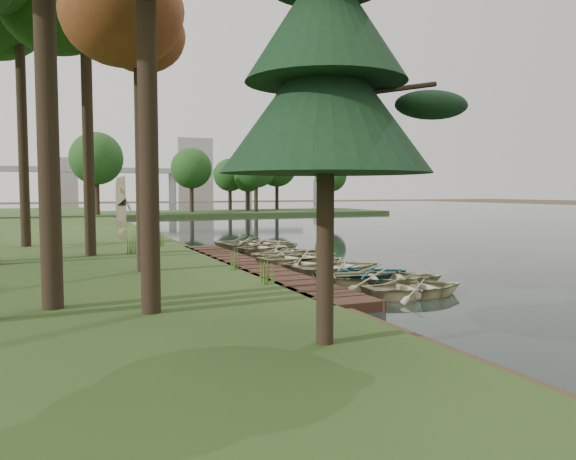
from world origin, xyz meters
name	(u,v)px	position (x,y,z in m)	size (l,w,h in m)	color
ground	(290,270)	(0.00, 0.00, 0.00)	(300.00, 300.00, 0.00)	#3D2F1D
water	(501,224)	(30.00, 20.00, 0.03)	(130.00, 200.00, 0.05)	black
boardwalk	(251,268)	(-1.60, 0.00, 0.15)	(1.60, 16.00, 0.30)	#361F15
peninsula	(191,214)	(8.00, 50.00, 0.23)	(50.00, 14.00, 0.45)	#2B431E
far_trees	(164,164)	(4.67, 50.00, 6.43)	(45.60, 5.60, 8.80)	black
bridge	(141,174)	(12.31, 120.00, 7.08)	(95.90, 4.00, 8.60)	#A5A5A0
building_a	(193,170)	(30.00, 140.00, 9.00)	(10.00, 8.00, 18.00)	#A5A5A0
building_b	(62,180)	(-5.00, 145.00, 6.00)	(8.00, 8.00, 12.00)	#A5A5A0
rowboat_0	(415,285)	(1.05, -6.69, 0.37)	(2.22, 3.11, 0.64)	tan
rowboat_1	(382,276)	(0.89, -5.15, 0.44)	(2.71, 3.80, 0.79)	tan
rowboat_2	(365,272)	(0.99, -4.01, 0.40)	(2.38, 3.34, 0.69)	#276A6E
rowboat_3	(340,265)	(1.00, -2.23, 0.41)	(2.51, 3.52, 0.73)	tan
rowboat_4	(317,261)	(0.89, -0.61, 0.38)	(2.26, 3.16, 0.66)	tan
rowboat_5	(301,256)	(0.79, 0.73, 0.43)	(2.61, 3.66, 0.76)	tan
rowboat_6	(287,254)	(0.81, 2.19, 0.38)	(2.27, 3.18, 0.66)	tan
rowboat_7	(281,250)	(1.11, 3.63, 0.39)	(2.37, 3.31, 0.69)	tan
rowboat_8	(272,246)	(1.28, 5.12, 0.44)	(2.72, 3.80, 0.79)	tan
rowboat_9	(260,243)	(1.29, 6.90, 0.43)	(2.64, 3.69, 0.77)	tan
rowboat_10	(248,241)	(1.10, 8.25, 0.41)	(2.48, 3.47, 0.72)	tan
stored_rowboat	(124,236)	(-4.91, 11.10, 0.67)	(2.57, 3.61, 0.75)	tan
tree_2	(139,18)	(-5.64, -0.16, 8.93)	(4.00, 4.00, 10.45)	black
tree_6	(19,13)	(-9.69, 10.99, 11.76)	(4.70, 4.70, 13.63)	black
pine_tree	(326,58)	(-4.03, -10.92, 5.44)	(3.80, 3.80, 8.20)	black
reeds_0	(267,269)	(-2.60, -4.26, 0.74)	(0.60, 0.60, 0.88)	#3F661E
reeds_1	(234,257)	(-2.60, -0.98, 0.75)	(0.60, 0.60, 0.89)	#3F661E
reeds_2	(131,242)	(-5.25, 5.68, 0.80)	(0.60, 0.60, 0.99)	#3F661E
reeds_3	(159,236)	(-3.50, 8.50, 0.82)	(0.60, 0.60, 1.05)	#3F661E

